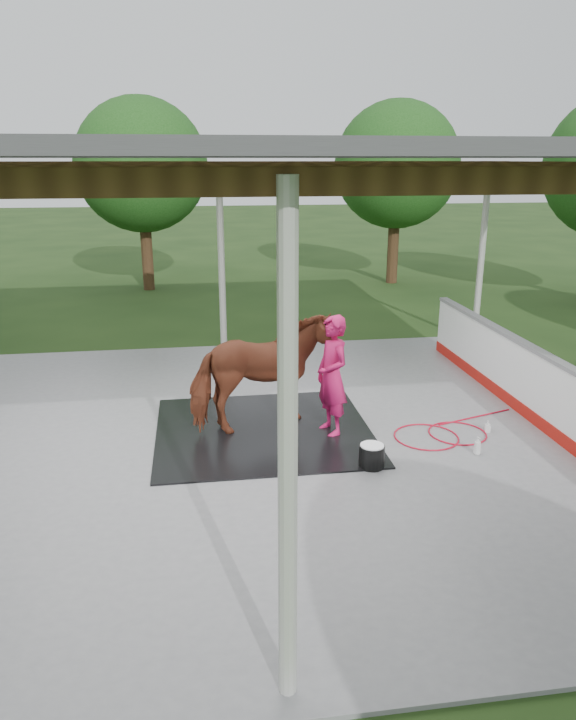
{
  "coord_description": "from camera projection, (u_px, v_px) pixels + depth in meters",
  "views": [
    {
      "loc": [
        -0.58,
        -8.64,
        3.99
      ],
      "look_at": [
        0.71,
        0.08,
        1.22
      ],
      "focal_mm": 32.0,
      "sensor_mm": 36.0,
      "label": 1
    }
  ],
  "objects": [
    {
      "name": "dasher_board",
      "position": [
        538.0,
        389.0,
        9.89
      ],
      "size": [
        0.16,
        8.0,
        1.15
      ],
      "color": "#A8150E",
      "rests_on": "concrete_slab"
    },
    {
      "name": "hose_coil",
      "position": [
        441.0,
        435.0,
        9.54
      ],
      "size": [
        2.2,
        1.33,
        0.02
      ],
      "color": "#B20C24",
      "rests_on": "concrete_slab"
    },
    {
      "name": "rubber_mat",
      "position": [
        263.0,
        430.0,
        9.69
      ],
      "size": [
        3.2,
        3.0,
        0.02
      ],
      "primitive_type": "cube",
      "color": "black",
      "rests_on": "concrete_slab"
    },
    {
      "name": "soap_bottle_a",
      "position": [
        477.0,
        446.0,
        8.9
      ],
      "size": [
        0.12,
        0.12,
        0.26
      ],
      "primitive_type": "imported",
      "rotation": [
        0.0,
        0.0,
        0.22
      ],
      "color": "silver",
      "rests_on": "concrete_slab"
    },
    {
      "name": "wash_bucket",
      "position": [
        372.0,
        456.0,
        8.53
      ],
      "size": [
        0.34,
        0.34,
        0.32
      ],
      "color": "black",
      "rests_on": "concrete_slab"
    },
    {
      "name": "tree_belt",
      "position": [
        251.0,
        173.0,
        9.18
      ],
      "size": [
        28.0,
        28.0,
        5.8
      ],
      "color": "#382314",
      "rests_on": "ground"
    },
    {
      "name": "concrete_slab",
      "position": [
        241.0,
        441.0,
        9.42
      ],
      "size": [
        12.0,
        10.0,
        0.05
      ],
      "primitive_type": "cube",
      "color": "slate",
      "rests_on": "ground"
    },
    {
      "name": "soap_bottle_b",
      "position": [
        488.0,
        426.0,
        9.65
      ],
      "size": [
        0.1,
        0.1,
        0.18
      ],
      "primitive_type": "imported",
      "rotation": [
        0.0,
        0.0,
        -0.2
      ],
      "color": "#338CD8",
      "rests_on": "concrete_slab"
    },
    {
      "name": "handler",
      "position": [
        332.0,
        376.0,
        9.38
      ],
      "size": [
        0.61,
        0.76,
        1.8
      ],
      "primitive_type": "imported",
      "rotation": [
        0.0,
        0.0,
        -1.27
      ],
      "color": "#C21455",
      "rests_on": "concrete_slab"
    },
    {
      "name": "horse",
      "position": [
        263.0,
        374.0,
        9.42
      ],
      "size": [
        2.26,
        1.38,
        1.78
      ],
      "primitive_type": "imported",
      "rotation": [
        0.0,
        0.0,
        1.78
      ],
      "color": "brown",
      "rests_on": "rubber_mat"
    },
    {
      "name": "pavilion_structure",
      "position": [
        234.0,
        160.0,
        8.24
      ],
      "size": [
        12.6,
        10.6,
        4.05
      ],
      "color": "beige",
      "rests_on": "ground"
    },
    {
      "name": "ground",
      "position": [
        241.0,
        442.0,
        9.43
      ],
      "size": [
        100.0,
        100.0,
        0.0
      ],
      "primitive_type": "plane",
      "color": "#1E3814"
    }
  ]
}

